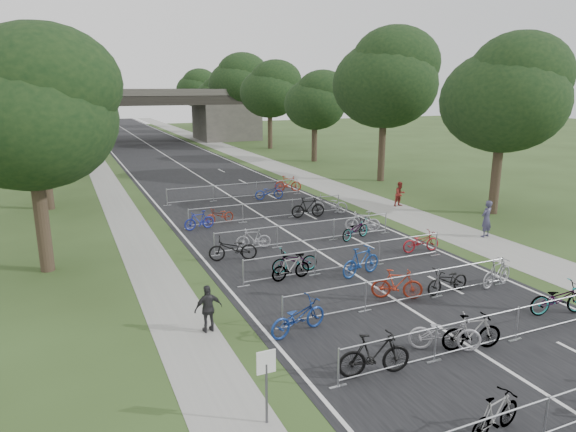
# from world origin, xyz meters

# --- Properties ---
(road) EXTENTS (11.00, 140.00, 0.01)m
(road) POSITION_xyz_m (0.00, 50.00, 0.01)
(road) COLOR black
(road) RESTS_ON ground
(sidewalk_right) EXTENTS (3.00, 140.00, 0.01)m
(sidewalk_right) POSITION_xyz_m (8.00, 50.00, 0.01)
(sidewalk_right) COLOR gray
(sidewalk_right) RESTS_ON ground
(sidewalk_left) EXTENTS (2.00, 140.00, 0.01)m
(sidewalk_left) POSITION_xyz_m (-7.50, 50.00, 0.01)
(sidewalk_left) COLOR gray
(sidewalk_left) RESTS_ON ground
(lane_markings) EXTENTS (0.12, 140.00, 0.00)m
(lane_markings) POSITION_xyz_m (0.00, 50.00, 0.00)
(lane_markings) COLOR silver
(lane_markings) RESTS_ON ground
(overpass_bridge) EXTENTS (31.00, 8.00, 7.05)m
(overpass_bridge) POSITION_xyz_m (0.00, 65.00, 3.53)
(overpass_bridge) COLOR #42403B
(overpass_bridge) RESTS_ON ground
(park_sign) EXTENTS (0.45, 0.06, 1.83)m
(park_sign) POSITION_xyz_m (-6.80, 3.00, 1.27)
(park_sign) COLOR #4C4C51
(park_sign) RESTS_ON ground
(tree_left_0) EXTENTS (6.72, 6.72, 10.25)m
(tree_left_0) POSITION_xyz_m (-11.39, 15.93, 6.49)
(tree_left_0) COLOR #33261C
(tree_left_0) RESTS_ON ground
(tree_right_0) EXTENTS (7.17, 7.17, 10.93)m
(tree_right_0) POSITION_xyz_m (13.11, 15.93, 6.92)
(tree_right_0) COLOR #33261C
(tree_right_0) RESTS_ON ground
(tree_left_1) EXTENTS (7.56, 7.56, 11.53)m
(tree_left_1) POSITION_xyz_m (-11.39, 27.93, 7.30)
(tree_left_1) COLOR #33261C
(tree_left_1) RESTS_ON ground
(tree_right_1) EXTENTS (8.18, 8.18, 12.47)m
(tree_right_1) POSITION_xyz_m (13.11, 27.93, 7.90)
(tree_right_1) COLOR #33261C
(tree_right_1) RESTS_ON ground
(tree_left_2) EXTENTS (8.40, 8.40, 12.81)m
(tree_left_2) POSITION_xyz_m (-11.39, 39.93, 8.12)
(tree_left_2) COLOR #33261C
(tree_left_2) RESTS_ON ground
(tree_right_2) EXTENTS (6.16, 6.16, 9.39)m
(tree_right_2) POSITION_xyz_m (13.11, 39.93, 5.95)
(tree_right_2) COLOR #33261C
(tree_right_2) RESTS_ON ground
(tree_left_3) EXTENTS (6.72, 6.72, 10.25)m
(tree_left_3) POSITION_xyz_m (-11.39, 51.93, 6.49)
(tree_left_3) COLOR #33261C
(tree_left_3) RESTS_ON ground
(tree_right_3) EXTENTS (7.17, 7.17, 10.93)m
(tree_right_3) POSITION_xyz_m (13.11, 51.93, 6.92)
(tree_right_3) COLOR #33261C
(tree_right_3) RESTS_ON ground
(tree_left_4) EXTENTS (7.56, 7.56, 11.53)m
(tree_left_4) POSITION_xyz_m (-11.39, 63.93, 7.30)
(tree_left_4) COLOR #33261C
(tree_left_4) RESTS_ON ground
(tree_right_4) EXTENTS (8.18, 8.18, 12.47)m
(tree_right_4) POSITION_xyz_m (13.11, 63.93, 7.90)
(tree_right_4) COLOR #33261C
(tree_right_4) RESTS_ON ground
(tree_left_5) EXTENTS (8.40, 8.40, 12.81)m
(tree_left_5) POSITION_xyz_m (-11.39, 75.93, 8.12)
(tree_left_5) COLOR #33261C
(tree_left_5) RESTS_ON ground
(tree_right_5) EXTENTS (6.16, 6.16, 9.39)m
(tree_right_5) POSITION_xyz_m (13.11, 75.93, 5.95)
(tree_right_5) COLOR #33261C
(tree_right_5) RESTS_ON ground
(tree_left_6) EXTENTS (6.72, 6.72, 10.25)m
(tree_left_6) POSITION_xyz_m (-11.39, 87.93, 6.49)
(tree_left_6) COLOR #33261C
(tree_left_6) RESTS_ON ground
(tree_right_6) EXTENTS (7.17, 7.17, 10.93)m
(tree_right_6) POSITION_xyz_m (13.11, 87.93, 6.92)
(tree_right_6) COLOR #33261C
(tree_right_6) RESTS_ON ground
(barrier_row_1) EXTENTS (9.70, 0.08, 1.10)m
(barrier_row_1) POSITION_xyz_m (0.00, 3.60, 0.55)
(barrier_row_1) COLOR #A8ABB0
(barrier_row_1) RESTS_ON ground
(barrier_row_2) EXTENTS (9.70, 0.08, 1.10)m
(barrier_row_2) POSITION_xyz_m (0.00, 7.20, 0.55)
(barrier_row_2) COLOR #A8ABB0
(barrier_row_2) RESTS_ON ground
(barrier_row_3) EXTENTS (9.70, 0.08, 1.10)m
(barrier_row_3) POSITION_xyz_m (0.00, 11.00, 0.55)
(barrier_row_3) COLOR #A8ABB0
(barrier_row_3) RESTS_ON ground
(barrier_row_4) EXTENTS (9.70, 0.08, 1.10)m
(barrier_row_4) POSITION_xyz_m (0.00, 15.00, 0.55)
(barrier_row_4) COLOR #A8ABB0
(barrier_row_4) RESTS_ON ground
(barrier_row_5) EXTENTS (9.70, 0.08, 1.10)m
(barrier_row_5) POSITION_xyz_m (0.00, 20.00, 0.55)
(barrier_row_5) COLOR #A8ABB0
(barrier_row_5) RESTS_ON ground
(barrier_row_6) EXTENTS (9.70, 0.08, 1.10)m
(barrier_row_6) POSITION_xyz_m (0.00, 26.00, 0.55)
(barrier_row_6) COLOR #A8ABB0
(barrier_row_6) RESTS_ON ground
(bike_1) EXTENTS (1.76, 0.80, 1.02)m
(bike_1) POSITION_xyz_m (-2.39, 0.56, 0.51)
(bike_1) COLOR #A8ABB0
(bike_1) RESTS_ON ground
(bike_4) EXTENTS (2.10, 0.95, 1.22)m
(bike_4) POSITION_xyz_m (-3.46, 3.70, 0.61)
(bike_4) COLOR black
(bike_4) RESTS_ON ground
(bike_5) EXTENTS (2.16, 1.65, 1.09)m
(bike_5) POSITION_xyz_m (-0.85, 4.01, 0.54)
(bike_5) COLOR #9D9CA4
(bike_5) RESTS_ON ground
(bike_6) EXTENTS (1.91, 0.96, 1.11)m
(bike_6) POSITION_xyz_m (-0.11, 3.72, 0.55)
(bike_6) COLOR #A8ABB0
(bike_6) RESTS_ON ground
(bike_7) EXTENTS (2.22, 1.18, 1.11)m
(bike_7) POSITION_xyz_m (4.30, 4.41, 0.55)
(bike_7) COLOR #A8ABB0
(bike_7) RESTS_ON ground
(bike_8) EXTENTS (2.21, 1.22, 1.10)m
(bike_8) POSITION_xyz_m (-4.30, 6.69, 0.55)
(bike_8) COLOR navy
(bike_8) RESTS_ON ground
(bike_9) EXTENTS (1.87, 1.35, 1.11)m
(bike_9) POSITION_xyz_m (0.09, 7.66, 0.55)
(bike_9) COLOR maroon
(bike_9) RESTS_ON ground
(bike_10) EXTENTS (1.90, 0.74, 0.98)m
(bike_10) POSITION_xyz_m (2.12, 7.33, 0.49)
(bike_10) COLOR black
(bike_10) RESTS_ON ground
(bike_11) EXTENTS (1.88, 0.91, 1.09)m
(bike_11) POSITION_xyz_m (4.30, 7.11, 0.54)
(bike_11) COLOR gray
(bike_11) RESTS_ON ground
(bike_12) EXTENTS (1.74, 0.63, 1.02)m
(bike_12) POSITION_xyz_m (-2.64, 10.93, 0.51)
(bike_12) COLOR #A8ABB0
(bike_12) RESTS_ON ground
(bike_13) EXTENTS (2.01, 0.80, 1.04)m
(bike_13) POSITION_xyz_m (-2.17, 11.58, 0.52)
(bike_13) COLOR #A8ABB0
(bike_13) RESTS_ON ground
(bike_14) EXTENTS (2.10, 1.03, 1.21)m
(bike_14) POSITION_xyz_m (0.14, 10.19, 0.61)
(bike_14) COLOR navy
(bike_14) RESTS_ON ground
(bike_15) EXTENTS (1.92, 0.82, 0.98)m
(bike_15) POSITION_xyz_m (4.30, 11.71, 0.49)
(bike_15) COLOR maroon
(bike_15) RESTS_ON ground
(bike_16) EXTENTS (2.24, 1.27, 1.11)m
(bike_16) POSITION_xyz_m (-4.04, 14.04, 0.56)
(bike_16) COLOR black
(bike_16) RESTS_ON ground
(bike_17) EXTENTS (1.72, 0.84, 0.99)m
(bike_17) POSITION_xyz_m (-2.63, 15.29, 0.50)
(bike_17) COLOR #9D9DA4
(bike_17) RESTS_ON ground
(bike_18) EXTENTS (2.05, 1.28, 1.01)m
(bike_18) POSITION_xyz_m (2.58, 14.69, 0.51)
(bike_18) COLOR #A8ABB0
(bike_18) RESTS_ON ground
(bike_19) EXTENTS (1.88, 1.30, 1.11)m
(bike_19) POSITION_xyz_m (3.63, 15.68, 0.56)
(bike_19) COLOR #A5A5AD
(bike_19) RESTS_ON ground
(bike_20) EXTENTS (1.72, 0.68, 1.01)m
(bike_20) POSITION_xyz_m (-4.13, 19.61, 0.50)
(bike_20) COLOR navy
(bike_20) RESTS_ON ground
(bike_21) EXTENTS (1.77, 0.87, 0.89)m
(bike_21) POSITION_xyz_m (-2.74, 20.43, 0.44)
(bike_21) COLOR maroon
(bike_21) RESTS_ON ground
(bike_22) EXTENTS (2.06, 0.88, 1.20)m
(bike_22) POSITION_xyz_m (2.32, 19.56, 0.60)
(bike_22) COLOR black
(bike_22) RESTS_ON ground
(bike_23) EXTENTS (2.22, 1.61, 1.11)m
(bike_23) POSITION_xyz_m (3.95, 19.91, 0.56)
(bike_23) COLOR #9A9AA1
(bike_23) RESTS_ON ground
(bike_26) EXTENTS (2.02, 0.84, 1.03)m
(bike_26) POSITION_xyz_m (2.07, 25.02, 0.52)
(bike_26) COLOR navy
(bike_26) RESTS_ON ground
(bike_27) EXTENTS (1.99, 1.23, 1.16)m
(bike_27) POSITION_xyz_m (4.30, 26.93, 0.58)
(bike_27) COLOR maroon
(bike_27) RESTS_ON ground
(pedestrian_a) EXTENTS (0.78, 0.61, 1.89)m
(pedestrian_a) POSITION_xyz_m (8.85, 12.35, 0.95)
(pedestrian_a) COLOR #33334C
(pedestrian_a) RESTS_ON ground
(pedestrian_b) EXTENTS (0.84, 0.69, 1.58)m
(pedestrian_b) POSITION_xyz_m (8.96, 19.80, 0.79)
(pedestrian_b) COLOR maroon
(pedestrian_b) RESTS_ON ground
(pedestrian_c) EXTENTS (0.93, 0.45, 1.53)m
(pedestrian_c) POSITION_xyz_m (-6.80, 7.92, 0.77)
(pedestrian_c) COLOR #272629
(pedestrian_c) RESTS_ON ground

